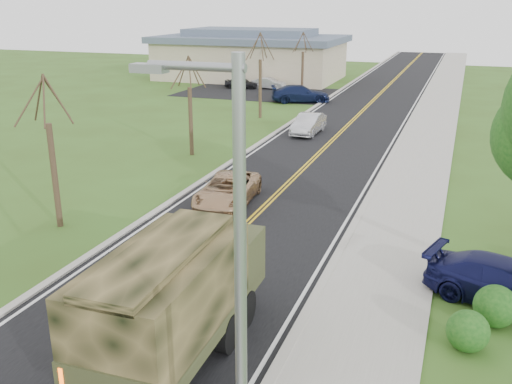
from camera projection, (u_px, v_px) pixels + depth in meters
The scene contains 17 objects.
road at pixel (363, 110), 47.44m from camera, with size 8.00×120.00×0.01m, color black.
curb_right at pixel (415, 113), 46.07m from camera, with size 0.30×120.00×0.12m, color #9E998E.
sidewalk_right at pixel (437, 114), 45.51m from camera, with size 3.20×120.00×0.10m, color #9E998E.
curb_left at pixel (315, 107), 48.77m from camera, with size 0.30×120.00×0.10m, color #9E998E.
street_light at pixel (234, 301), 8.36m from camera, with size 1.65×0.22×8.00m.
bare_tree_a at pixel (53, 163), 22.16m from camera, with size 1.93×2.26×6.08m.
bare_tree_b at pixel (190, 113), 32.89m from camera, with size 1.83×2.14×5.73m.
bare_tree_c at pixel (260, 82), 43.49m from camera, with size 2.04×2.39×6.42m.
bare_tree_d at pixel (302, 68), 54.25m from camera, with size 1.88×2.20×5.91m.
commercial_building at pixel (251, 55), 66.00m from camera, with size 25.50×21.50×5.65m.
military_truck at pixel (176, 293), 13.78m from camera, with size 2.46×6.73×3.33m.
suv_champagne at pixel (227, 190), 25.28m from camera, with size 2.19×4.74×1.32m, color tan.
sedan_silver at pixel (308, 124), 38.76m from camera, with size 1.44×4.14×1.36m, color silver.
pickup_navy at pixel (507, 284), 16.83m from camera, with size 1.92×4.72×1.37m, color #10123D.
lot_car_dark at pixel (241, 83), 59.07m from camera, with size 1.39×3.45×1.18m, color black.
lot_car_silver at pixel (269, 83), 58.71m from camera, with size 1.23×3.54×1.17m, color #BCBCC1.
lot_car_navy at pixel (300, 94), 50.94m from camera, with size 2.12×5.21×1.51m, color #0F1839.
Camera 1 is at (7.74, -7.36, 8.61)m, focal length 40.00 mm.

